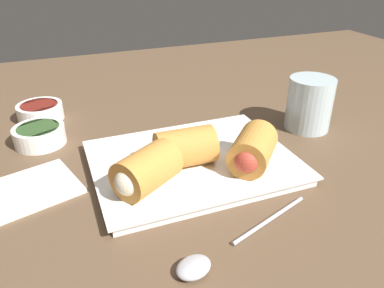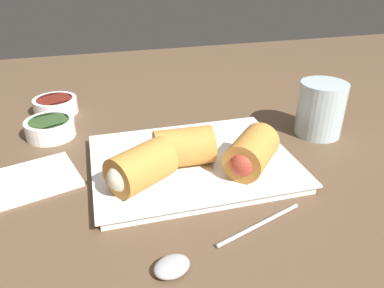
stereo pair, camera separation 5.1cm
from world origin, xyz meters
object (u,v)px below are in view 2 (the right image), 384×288
at_px(dipping_bowl_near, 50,128).
at_px(dipping_bowl_far, 56,105).
at_px(drinking_glass, 321,109).
at_px(spoon, 188,259).
at_px(napkin, 33,179).
at_px(serving_plate, 192,161).

relative_size(dipping_bowl_near, dipping_bowl_far, 1.00).
bearing_deg(dipping_bowl_far, drinking_glass, -25.57).
relative_size(spoon, napkin, 1.41).
xyz_separation_m(dipping_bowl_far, spoon, (0.15, -0.45, -0.01)).
relative_size(dipping_bowl_near, spoon, 0.41).
bearing_deg(dipping_bowl_far, napkin, -95.25).
bearing_deg(spoon, serving_plate, 73.65).
xyz_separation_m(dipping_bowl_far, drinking_glass, (0.44, -0.21, 0.03)).
height_order(dipping_bowl_far, spoon, dipping_bowl_far).
xyz_separation_m(serving_plate, dipping_bowl_near, (-0.21, 0.16, 0.01)).
bearing_deg(spoon, dipping_bowl_near, 114.23).
bearing_deg(serving_plate, spoon, -106.35).
bearing_deg(dipping_bowl_near, drinking_glass, -13.87).
xyz_separation_m(dipping_bowl_near, dipping_bowl_far, (0.00, 0.10, 0.00)).
bearing_deg(spoon, drinking_glass, 38.33).
distance_m(dipping_bowl_near, dipping_bowl_far, 0.10).
bearing_deg(serving_plate, dipping_bowl_far, 128.35).
height_order(serving_plate, spoon, serving_plate).
bearing_deg(drinking_glass, dipping_bowl_near, 166.13).
height_order(serving_plate, dipping_bowl_near, dipping_bowl_near).
bearing_deg(spoon, napkin, 130.12).
relative_size(dipping_bowl_far, napkin, 0.58).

